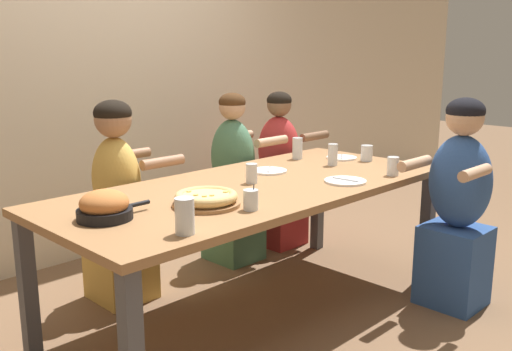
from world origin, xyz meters
The scene contains 19 objects.
ground_plane centered at (0.00, 0.00, 0.00)m, with size 18.00×18.00×0.00m, color brown.
restaurant_back_panel centered at (0.00, 1.53, 1.60)m, with size 10.00×0.06×3.20m, color beige.
dining_table centered at (0.00, 0.00, 0.68)m, with size 2.30×1.00×0.75m.
pizza_board_main centered at (-0.46, -0.14, 0.78)m, with size 0.32×0.32×0.07m.
skillet_bowl centered at (-0.91, 0.01, 0.80)m, with size 0.35×0.24×0.13m.
empty_plate_a centered at (0.93, 0.12, 0.75)m, with size 0.20×0.20×0.02m.
empty_plate_b centered at (0.28, 0.17, 0.75)m, with size 0.22×0.22×0.02m.
empty_plate_c centered at (0.39, -0.31, 0.75)m, with size 0.23×0.23×0.02m.
cocktail_glass_blue centered at (-0.37, -0.33, 0.79)m, with size 0.07×0.07×0.12m.
drinking_glass_a centered at (0.98, -0.04, 0.79)m, with size 0.08×0.08×0.10m.
drinking_glass_b centered at (0.71, 0.32, 0.81)m, with size 0.07×0.07×0.14m.
drinking_glass_c centered at (0.72, -0.40, 0.80)m, with size 0.07×0.07×0.11m.
drinking_glass_d centered at (0.01, 0.04, 0.79)m, with size 0.06×0.06×0.11m.
drinking_glass_e centered at (-0.79, -0.39, 0.81)m, with size 0.08×0.08×0.15m.
drinking_glass_f centered at (0.71, 0.02, 0.81)m, with size 0.06×0.06×0.14m.
diner_far_midright centered at (0.50, 0.72, 0.53)m, with size 0.51×0.40×1.17m.
diner_far_midleft centered at (-0.41, 0.72, 0.55)m, with size 0.51×0.40×1.18m.
diner_near_right centered at (0.89, -0.72, 0.56)m, with size 0.51×0.40×1.20m.
diner_far_right centered at (0.97, 0.72, 0.52)m, with size 0.51×0.40×1.16m.
Camera 1 is at (-2.11, -2.10, 1.46)m, focal length 40.00 mm.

